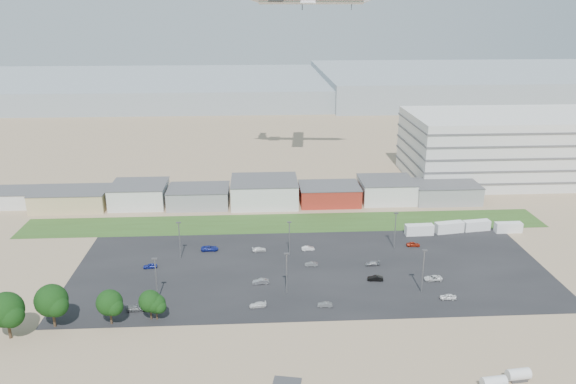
{
  "coord_description": "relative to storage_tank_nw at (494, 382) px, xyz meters",
  "views": [
    {
      "loc": [
        -8.3,
        -109.07,
        64.28
      ],
      "look_at": [
        -0.78,
        22.0,
        20.23
      ],
      "focal_mm": 35.0,
      "sensor_mm": 36.0,
      "label": 1
    }
  ],
  "objects": [
    {
      "name": "lightpole_back_m",
      "position": [
        -32.56,
        57.62,
        3.46
      ],
      "size": [
        1.12,
        0.47,
        9.52
      ],
      "primitive_type": null,
      "color": "slate",
      "rests_on": "ground"
    },
    {
      "name": "storage_tank_ne",
      "position": [
        5.35,
        2.02,
        -0.05
      ],
      "size": [
        4.37,
        2.52,
        2.5
      ],
      "primitive_type": null,
      "rotation": [
        0.0,
        0.0,
        0.11
      ],
      "color": "silver",
      "rests_on": "ground"
    },
    {
      "name": "parked_car_6",
      "position": [
        -40.66,
        60.34,
        -0.75
      ],
      "size": [
        3.92,
        1.94,
        1.09
      ],
      "primitive_type": "imported",
      "rotation": [
        0.0,
        0.0,
        1.68
      ],
      "color": "silver",
      "rests_on": "ground"
    },
    {
      "name": "parked_car_9",
      "position": [
        -54.25,
        61.55,
        -0.64
      ],
      "size": [
        4.75,
        2.24,
        1.31
      ],
      "primitive_type": "imported",
      "rotation": [
        0.0,
        0.0,
        1.58
      ],
      "color": "navy",
      "rests_on": "ground"
    },
    {
      "name": "parked_car_11",
      "position": [
        -27.23,
        60.19,
        -0.72
      ],
      "size": [
        3.55,
        1.43,
        1.15
      ],
      "primitive_type": "imported",
      "rotation": [
        0.0,
        0.0,
        1.63
      ],
      "color": "silver",
      "rests_on": "ground"
    },
    {
      "name": "parked_car_2",
      "position": [
        2.33,
        31.46,
        -0.66
      ],
      "size": [
        3.89,
        1.88,
        1.28
      ],
      "primitive_type": "imported",
      "rotation": [
        0.0,
        0.0,
        -1.67
      ],
      "color": "silver",
      "rests_on": "ground"
    },
    {
      "name": "parking_garage",
      "position": [
        57.48,
        123.63,
        11.2
      ],
      "size": [
        80.0,
        40.0,
        25.0
      ],
      "primitive_type": "cube",
      "color": "silver",
      "rests_on": "ground"
    },
    {
      "name": "grass_strip",
      "position": [
        -32.52,
        80.63,
        -1.29
      ],
      "size": [
        160.0,
        16.0,
        0.02
      ],
      "primitive_type": "cube",
      "color": "#304D1C",
      "rests_on": "ground"
    },
    {
      "name": "parked_car_8",
      "position": [
        2.36,
        61.13,
        -0.66
      ],
      "size": [
        3.83,
        1.77,
        1.27
      ],
      "primitive_type": "imported",
      "rotation": [
        0.0,
        0.0,
        1.5
      ],
      "color": "#99220D",
      "rests_on": "ground"
    },
    {
      "name": "box_trailer_a",
      "position": [
        6.3,
        69.33,
        0.24
      ],
      "size": [
        8.3,
        2.88,
        3.08
      ],
      "primitive_type": null,
      "rotation": [
        0.0,
        0.0,
        0.04
      ],
      "color": "silver",
      "rests_on": "ground"
    },
    {
      "name": "lightpole_back_r",
      "position": [
        -3.28,
        60.2,
        3.95
      ],
      "size": [
        1.23,
        0.51,
        10.5
      ],
      "primitive_type": null,
      "color": "slate",
      "rests_on": "ground"
    },
    {
      "name": "box_trailer_d",
      "position": [
        33.25,
        69.78,
        0.18
      ],
      "size": [
        7.9,
        2.55,
        2.95
      ],
      "primitive_type": null,
      "rotation": [
        0.0,
        0.0,
        0.01
      ],
      "color": "silver",
      "rests_on": "ground"
    },
    {
      "name": "tree_right",
      "position": [
        -62.87,
        26.49,
        2.03
      ],
      "size": [
        4.44,
        4.44,
        6.65
      ],
      "primitive_type": null,
      "color": "black",
      "rests_on": "ground"
    },
    {
      "name": "parked_car_0",
      "position": [
        1.72,
        40.77,
        -0.69
      ],
      "size": [
        4.42,
        2.11,
        1.22
      ],
      "primitive_type": "imported",
      "rotation": [
        0.0,
        0.0,
        -1.55
      ],
      "color": "silver",
      "rests_on": "ground"
    },
    {
      "name": "ground",
      "position": [
        -32.52,
        28.63,
        -1.3
      ],
      "size": [
        700.0,
        700.0,
        0.0
      ],
      "primitive_type": "plane",
      "color": "#91795C",
      "rests_on": "ground"
    },
    {
      "name": "parked_car_12",
      "position": [
        -11.48,
        49.9,
        -0.74
      ],
      "size": [
        3.87,
        1.64,
        1.12
      ],
      "primitive_type": "imported",
      "rotation": [
        0.0,
        0.0,
        -1.55
      ],
      "color": "#A5A5AA",
      "rests_on": "ground"
    },
    {
      "name": "tree_mid",
      "position": [
        -72.23,
        25.34,
        3.12
      ],
      "size": [
        5.88,
        5.88,
        8.82
      ],
      "primitive_type": null,
      "color": "black",
      "rests_on": "ground"
    },
    {
      "name": "hills_backdrop",
      "position": [
        7.48,
        343.63,
        3.2
      ],
      "size": [
        700.0,
        200.0,
        9.0
      ],
      "primitive_type": null,
      "color": "gray",
      "rests_on": "ground"
    },
    {
      "name": "tree_far_left",
      "position": [
        -91.37,
        21.0,
        4.43
      ],
      "size": [
        7.63,
        7.63,
        11.44
      ],
      "primitive_type": null,
      "color": "black",
      "rests_on": "ground"
    },
    {
      "name": "parked_car_7",
      "position": [
        -27.31,
        50.33,
        -0.75
      ],
      "size": [
        3.42,
        1.45,
        1.1
      ],
      "primitive_type": "imported",
      "rotation": [
        0.0,
        0.0,
        -1.66
      ],
      "color": "#595B5E",
      "rests_on": "ground"
    },
    {
      "name": "parked_car_13",
      "position": [
        -26.21,
        29.72,
        -0.75
      ],
      "size": [
        3.41,
        1.5,
        1.09
      ],
      "primitive_type": "imported",
      "rotation": [
        0.0,
        0.0,
        -1.68
      ],
      "color": "#595B5E",
      "rests_on": "ground"
    },
    {
      "name": "lightpole_front_m",
      "position": [
        -34.44,
        36.5,
        3.82
      ],
      "size": [
        1.2,
        0.5,
        10.23
      ],
      "primitive_type": null,
      "color": "slate",
      "rests_on": "ground"
    },
    {
      "name": "lightpole_back_l",
      "position": [
        -61.58,
        57.07,
        3.85
      ],
      "size": [
        1.21,
        0.5,
        10.28
      ],
      "primitive_type": null,
      "color": "slate",
      "rests_on": "ground"
    },
    {
      "name": "box_trailer_c",
      "position": [
        24.36,
        71.74,
        0.21
      ],
      "size": [
        8.31,
        3.59,
        3.01
      ],
      "primitive_type": null,
      "rotation": [
        0.0,
        0.0,
        0.14
      ],
      "color": "silver",
      "rests_on": "ground"
    },
    {
      "name": "lightpole_front_r",
      "position": [
        -2.76,
        35.22,
        4.09
      ],
      "size": [
        1.27,
        0.53,
        10.76
      ],
      "primitive_type": null,
      "color": "slate",
      "rests_on": "ground"
    },
    {
      "name": "parking_lot",
      "position": [
        -27.52,
        48.63,
        -1.29
      ],
      "size": [
        120.0,
        50.0,
        0.01
      ],
      "primitive_type": "cube",
      "color": "black",
      "rests_on": "ground"
    },
    {
      "name": "parked_car_1",
      "position": [
        -12.43,
        41.43,
        -0.66
      ],
      "size": [
        3.98,
        1.79,
        1.27
      ],
      "primitive_type": "imported",
      "rotation": [
        0.0,
        0.0,
        -1.69
      ],
      "color": "black",
      "rests_on": "ground"
    },
    {
      "name": "lightpole_front_l",
      "position": [
        -64.06,
        34.81,
        3.97
      ],
      "size": [
        1.24,
        0.52,
        10.52
      ],
      "primitive_type": null,
      "color": "slate",
      "rests_on": "ground"
    },
    {
      "name": "tree_near",
      "position": [
        -64.12,
        26.64,
        2.55
      ],
      "size": [
        5.12,
        5.12,
        7.69
      ],
      "primitive_type": null,
      "color": "black",
      "rests_on": "ground"
    },
    {
      "name": "parked_car_3",
      "position": [
        -41.23,
        30.47,
        -0.75
      ],
      "size": [
        3.96,
        2.01,
        1.1
      ],
      "primitive_type": "imported",
      "rotation": [
        0.0,
        0.0,
        -1.44
      ],
      "color": "silver",
      "rests_on": "ground"
    },
    {
      "name": "building_row",
      "position": [
        -49.52,
        99.63,
        2.7
      ],
      "size": [
        170.0,
        20.0,
        8.0
      ],
      "primitive_type": null,
      "color": "silver",
      "rests_on": "ground"
    },
    {
      "name": "parked_car_5",
      "position": [
        -68.69,
        51.56,
        -0.69
      ],
      "size": [
        3.64,
        1.74,
        1.2
      ],
      "primitive_type": "imported",
      "rotation": [
        0.0,
        0.0,
        -1.48
      ],
      "color": "navy",
      "rests_on": "ground"
    },
    {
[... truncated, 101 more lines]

